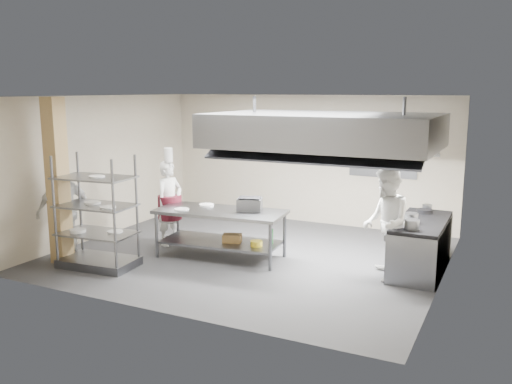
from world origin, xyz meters
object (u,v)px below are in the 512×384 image
at_px(island, 221,234).
at_px(griddle, 250,204).
at_px(cooking_range, 421,247).
at_px(chef_line, 386,224).
at_px(chef_head, 170,203).
at_px(stockpot, 411,218).
at_px(chef_plating, 65,211).
at_px(pass_rack, 96,212).

xyz_separation_m(island, griddle, (0.49, 0.25, 0.56)).
bearing_deg(griddle, cooking_range, -6.71).
relative_size(chef_line, griddle, 4.19).
xyz_separation_m(chef_head, chef_line, (4.39, -0.10, 0.08)).
bearing_deg(griddle, stockpot, -11.42).
bearing_deg(griddle, chef_plating, -171.59).
distance_m(island, chef_line, 3.07).
relative_size(cooking_range, stockpot, 8.24).
height_order(chef_head, chef_plating, chef_plating).
bearing_deg(chef_line, griddle, -110.35).
bearing_deg(island, chef_head, 161.32).
bearing_deg(chef_head, griddle, -80.09).
xyz_separation_m(pass_rack, chef_plating, (-0.87, 0.12, -0.09)).
distance_m(pass_rack, chef_line, 5.01).
distance_m(chef_plating, griddle, 3.43).
height_order(pass_rack, griddle, pass_rack).
distance_m(pass_rack, stockpot, 5.46).
distance_m(chef_head, chef_plating, 2.02).
xyz_separation_m(chef_head, chef_plating, (-1.21, -1.62, 0.06)).
xyz_separation_m(pass_rack, griddle, (2.19, 1.67, 0.02)).
relative_size(chef_line, stockpot, 7.75).
bearing_deg(cooking_range, stockpot, -117.88).
bearing_deg(stockpot, chef_plating, -162.17).
bearing_deg(chef_head, island, -90.98).
relative_size(chef_line, chef_plating, 1.03).
bearing_deg(cooking_range, pass_rack, -156.19).
bearing_deg(pass_rack, stockpot, 16.64).
bearing_deg(stockpot, cooking_range, 62.12).
bearing_deg(stockpot, pass_rack, -158.20).
relative_size(pass_rack, chef_line, 1.06).
height_order(chef_line, stockpot, chef_line).
bearing_deg(stockpot, griddle, -172.94).
relative_size(griddle, stockpot, 1.85).
xyz_separation_m(island, cooking_range, (3.51, 0.88, -0.04)).
height_order(chef_line, griddle, chef_line).
xyz_separation_m(chef_line, griddle, (-2.54, 0.04, 0.08)).
bearing_deg(chef_head, chef_plating, 154.96).
distance_m(cooking_range, chef_head, 4.92).
height_order(island, griddle, griddle).
bearing_deg(pass_rack, griddle, 32.15).
relative_size(chef_head, chef_line, 0.91).
relative_size(chef_head, stockpot, 7.07).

